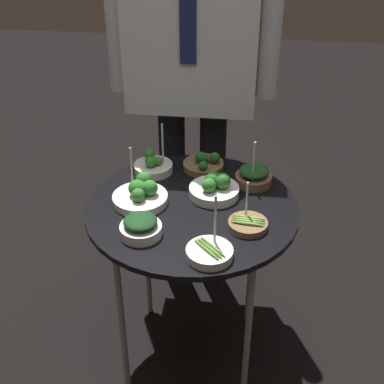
# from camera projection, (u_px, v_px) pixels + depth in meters

# --- Properties ---
(ground_plane) EXTENTS (8.00, 8.00, 0.00)m
(ground_plane) POSITION_uv_depth(u_px,v_px,m) (192.00, 353.00, 1.98)
(ground_plane) COLOR black
(serving_cart) EXTENTS (0.65, 0.65, 0.66)m
(serving_cart) POSITION_uv_depth(u_px,v_px,m) (192.00, 219.00, 1.66)
(serving_cart) COLOR black
(serving_cart) RESTS_ON ground_plane
(bowl_broccoli_front_right) EXTENTS (0.13, 0.13, 0.17)m
(bowl_broccoli_front_right) POSITION_uv_depth(u_px,v_px,m) (153.00, 166.00, 1.80)
(bowl_broccoli_front_right) COLOR silver
(bowl_broccoli_front_right) RESTS_ON serving_cart
(bowl_spinach_back_left) EXTENTS (0.12, 0.12, 0.06)m
(bowl_spinach_back_left) POSITION_uv_depth(u_px,v_px,m) (141.00, 227.00, 1.49)
(bowl_spinach_back_left) COLOR white
(bowl_spinach_back_left) RESTS_ON serving_cart
(bowl_broccoli_mid_left) EXTENTS (0.16, 0.16, 0.08)m
(bowl_broccoli_mid_left) POSITION_uv_depth(u_px,v_px,m) (215.00, 188.00, 1.66)
(bowl_broccoli_mid_left) COLOR white
(bowl_broccoli_mid_left) RESTS_ON serving_cart
(bowl_broccoli_front_left) EXTENTS (0.17, 0.17, 0.17)m
(bowl_broccoli_front_left) POSITION_uv_depth(u_px,v_px,m) (141.00, 193.00, 1.64)
(bowl_broccoli_front_left) COLOR silver
(bowl_broccoli_front_left) RESTS_ON serving_cart
(bowl_asparagus_center) EXTENTS (0.11, 0.11, 0.13)m
(bowl_asparagus_center) POSITION_uv_depth(u_px,v_px,m) (248.00, 224.00, 1.53)
(bowl_asparagus_center) COLOR brown
(bowl_asparagus_center) RESTS_ON serving_cart
(bowl_asparagus_front_center) EXTENTS (0.13, 0.13, 0.17)m
(bowl_asparagus_front_center) POSITION_uv_depth(u_px,v_px,m) (210.00, 252.00, 1.42)
(bowl_asparagus_front_center) COLOR silver
(bowl_asparagus_front_center) RESTS_ON serving_cart
(bowl_spinach_back_right) EXTENTS (0.12, 0.12, 0.17)m
(bowl_spinach_back_right) POSITION_uv_depth(u_px,v_px,m) (254.00, 176.00, 1.72)
(bowl_spinach_back_right) COLOR brown
(bowl_spinach_back_right) RESTS_ON serving_cart
(bowl_broccoli_near_rim) EXTENTS (0.14, 0.14, 0.06)m
(bowl_broccoli_near_rim) POSITION_uv_depth(u_px,v_px,m) (204.00, 164.00, 1.81)
(bowl_broccoli_near_rim) COLOR brown
(bowl_broccoli_near_rim) RESTS_ON serving_cart
(waiter_figure) EXTENTS (0.59, 0.22, 1.61)m
(waiter_figure) POSITION_uv_depth(u_px,v_px,m) (192.00, 44.00, 1.82)
(waiter_figure) COLOR black
(waiter_figure) RESTS_ON ground_plane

